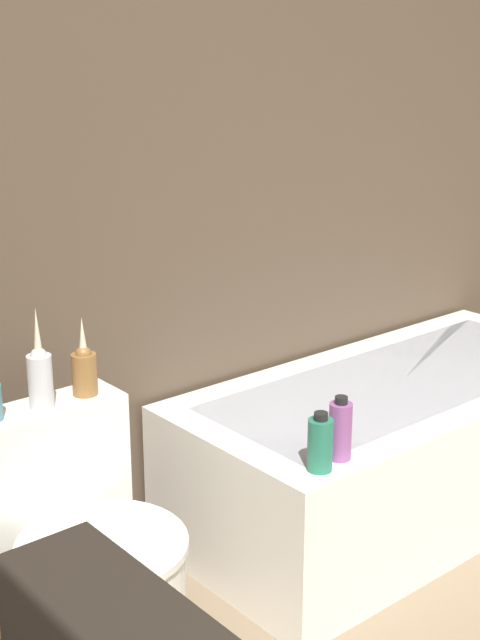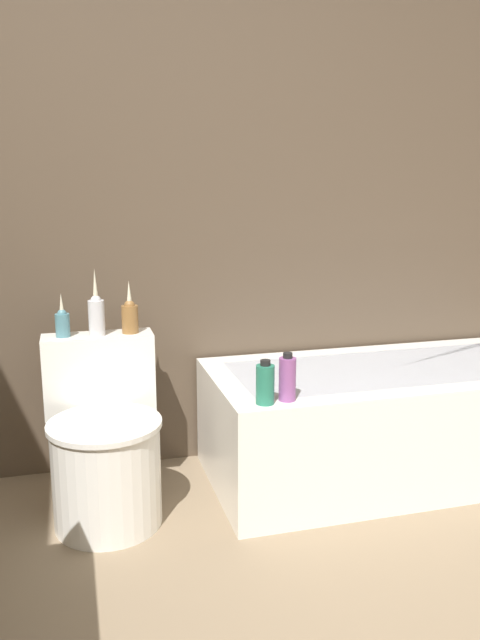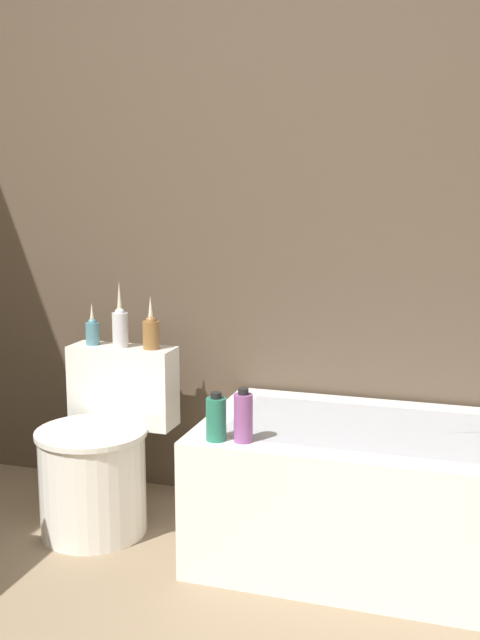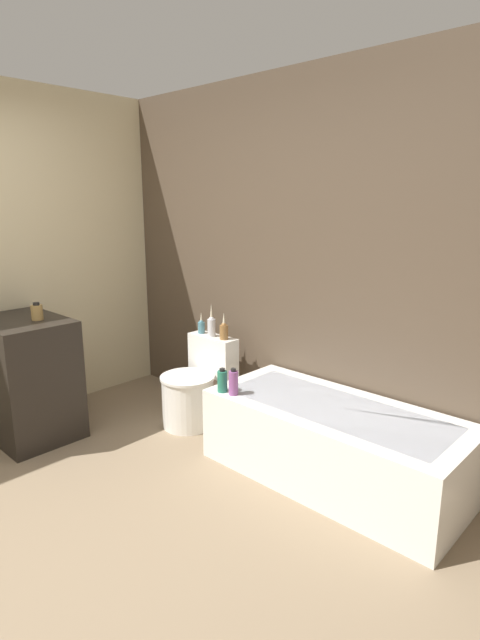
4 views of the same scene
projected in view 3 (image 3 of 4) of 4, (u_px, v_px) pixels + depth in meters
name	position (u px, v px, depth m)	size (l,w,h in m)	color
wall_back_tiled	(259.00, 189.00, 3.00)	(6.40, 0.06, 2.60)	brown
bathtub	(434.00, 499.00, 2.57)	(1.62, 0.73, 0.48)	white
toilet	(101.00, 456.00, 2.90)	(0.44, 0.56, 0.67)	white
vase_gold	(92.00, 330.00, 3.05)	(0.06, 0.06, 0.17)	teal
vase_silver	(120.00, 325.00, 3.00)	(0.06, 0.06, 0.27)	silver
vase_bronze	(151.00, 331.00, 2.97)	(0.07, 0.07, 0.21)	olive
shampoo_bottle_tall	(216.00, 418.00, 2.45)	(0.07, 0.07, 0.16)	#267259
shampoo_bottle_short	(243.00, 417.00, 2.44)	(0.06, 0.06, 0.18)	#8C4C8C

